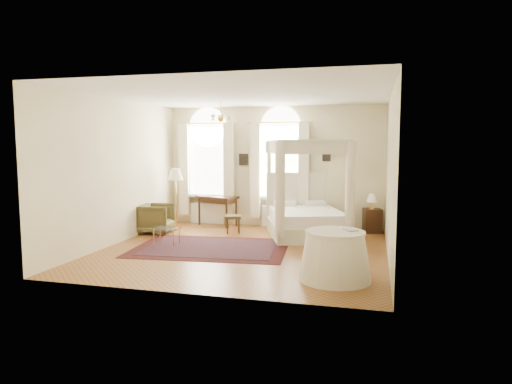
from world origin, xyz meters
TOP-DOWN VIEW (x-y plane):
  - ground at (0.00, 0.00)m, footprint 6.00×6.00m
  - room_walls at (0.00, 0.00)m, footprint 6.00×6.00m
  - window_left at (-1.90, 2.87)m, footprint 1.62×0.27m
  - window_right at (0.20, 2.87)m, footprint 1.62×0.27m
  - chandelier at (-0.90, 1.20)m, footprint 0.51×0.45m
  - wall_pictures at (0.09, 2.97)m, footprint 2.54×0.03m
  - canopy_bed at (1.09, 1.82)m, footprint 2.40×2.64m
  - nightstand at (2.68, 2.70)m, footprint 0.52×0.49m
  - nightstand_lamp at (2.65, 2.70)m, footprint 0.26×0.26m
  - writing_desk at (-1.53, 2.70)m, footprint 1.24×0.91m
  - laptop at (-1.74, 2.69)m, footprint 0.34×0.26m
  - stool at (-0.79, 1.79)m, footprint 0.50×0.50m
  - armchair at (-2.70, 1.25)m, footprint 0.94×0.92m
  - coffee_table at (-1.85, 0.11)m, footprint 0.56×0.40m
  - floor_lamp at (-2.50, 2.06)m, footprint 0.42×0.42m
  - oriental_rug at (-0.74, -0.00)m, footprint 3.54×2.70m
  - side_table at (2.09, -1.70)m, footprint 1.22×1.22m
  - book at (2.25, -1.62)m, footprint 0.28×0.31m

SIDE VIEW (x-z plane):
  - ground at x=0.00m, z-range 0.00..0.00m
  - oriental_rug at x=-0.74m, z-range 0.00..0.01m
  - nightstand at x=2.68m, z-range 0.00..0.62m
  - coffee_table at x=-1.85m, z-range 0.15..0.53m
  - stool at x=-0.79m, z-range 0.15..0.60m
  - armchair at x=-2.70m, z-range 0.00..0.76m
  - side_table at x=2.09m, z-range -0.01..0.82m
  - canopy_bed at x=1.09m, z-range -0.65..1.73m
  - writing_desk at x=-1.53m, z-range 0.30..1.13m
  - book at x=2.25m, z-range 0.83..0.85m
  - laptop at x=-1.74m, z-range 0.83..0.86m
  - nightstand_lamp at x=2.65m, z-range 0.68..1.06m
  - floor_lamp at x=-2.50m, z-range 0.57..2.19m
  - window_left at x=-1.90m, z-range -0.16..3.13m
  - window_right at x=0.20m, z-range -0.16..3.13m
  - wall_pictures at x=0.09m, z-range 1.70..2.09m
  - room_walls at x=0.00m, z-range -1.02..4.98m
  - chandelier at x=-0.90m, z-range 2.66..3.16m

